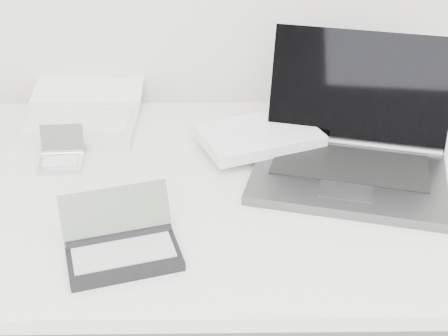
{
  "coord_description": "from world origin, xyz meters",
  "views": [
    {
      "loc": [
        -0.04,
        0.44,
        1.43
      ],
      "look_at": [
        -0.03,
        1.51,
        0.79
      ],
      "focal_mm": 50.0,
      "sensor_mm": 36.0,
      "label": 1
    }
  ],
  "objects_px": {
    "laptop_large": "(326,147)",
    "palmtop_charcoal": "(122,246)",
    "desk": "(238,201)",
    "netbook_open_white": "(81,115)"
  },
  "relations": [
    {
      "from": "laptop_large",
      "to": "palmtop_charcoal",
      "type": "distance_m",
      "value": 0.52
    },
    {
      "from": "desk",
      "to": "palmtop_charcoal",
      "type": "xyz_separation_m",
      "value": [
        -0.21,
        -0.24,
        0.07
      ]
    },
    {
      "from": "desk",
      "to": "netbook_open_white",
      "type": "bearing_deg",
      "value": 142.94
    },
    {
      "from": "desk",
      "to": "palmtop_charcoal",
      "type": "distance_m",
      "value": 0.33
    },
    {
      "from": "desk",
      "to": "laptop_large",
      "type": "relative_size",
      "value": 2.75
    },
    {
      "from": "laptop_large",
      "to": "netbook_open_white",
      "type": "distance_m",
      "value": 0.62
    },
    {
      "from": "netbook_open_white",
      "to": "palmtop_charcoal",
      "type": "bearing_deg",
      "value": -71.42
    },
    {
      "from": "desk",
      "to": "laptop_large",
      "type": "xyz_separation_m",
      "value": [
        0.2,
        0.08,
        0.09
      ]
    },
    {
      "from": "desk",
      "to": "netbook_open_white",
      "type": "distance_m",
      "value": 0.49
    },
    {
      "from": "desk",
      "to": "netbook_open_white",
      "type": "height_order",
      "value": "netbook_open_white"
    }
  ]
}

